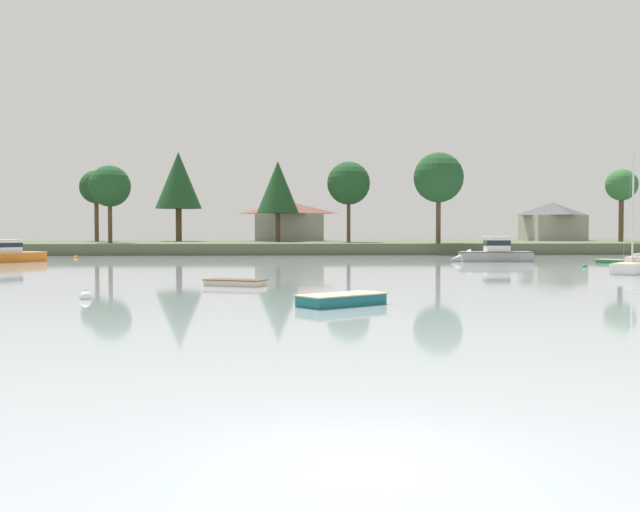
{
  "coord_description": "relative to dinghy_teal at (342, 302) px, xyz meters",
  "views": [
    {
      "loc": [
        -1.06,
        -9.38,
        2.97
      ],
      "look_at": [
        1.74,
        39.78,
        1.23
      ],
      "focal_mm": 41.63,
      "sensor_mm": 36.0,
      "label": 1
    }
  ],
  "objects": [
    {
      "name": "cruiser_grey",
      "position": [
        17.24,
        39.38,
        0.36
      ],
      "size": [
        7.71,
        2.82,
        4.31
      ],
      "color": "gray",
      "rests_on": "ground"
    },
    {
      "name": "dinghy_cream",
      "position": [
        -4.75,
        10.53,
        -0.04
      ],
      "size": [
        3.54,
        2.64,
        0.47
      ],
      "color": "beige",
      "rests_on": "ground"
    },
    {
      "name": "sailboat_white",
      "position": [
        21.92,
        20.57,
        0.04
      ],
      "size": [
        5.16,
        5.69,
        8.82
      ],
      "color": "white",
      "rests_on": "ground"
    },
    {
      "name": "dinghy_green",
      "position": [
        27.13,
        35.29,
        -0.03
      ],
      "size": [
        2.48,
        2.78,
        0.49
      ],
      "color": "#236B3D",
      "rests_on": "ground"
    },
    {
      "name": "mooring_buoy_green",
      "position": [
        21.94,
        28.84,
        -0.09
      ],
      "size": [
        0.38,
        0.38,
        0.43
      ],
      "color": "#1E8C47",
      "rests_on": "ground"
    },
    {
      "name": "cottage_behind_trees",
      "position": [
        -0.84,
        80.41,
        4.18
      ],
      "size": [
        10.62,
        7.81,
        5.77
      ],
      "color": "#9E998E",
      "rests_on": "far_shore_bank"
    },
    {
      "name": "shore_tree_inland_b",
      "position": [
        6.81,
        68.14,
        8.9
      ],
      "size": [
        5.65,
        5.65,
        10.58
      ],
      "color": "brown",
      "rests_on": "far_shore_bank"
    },
    {
      "name": "shore_tree_left_mid",
      "position": [
        -23.51,
        65.49,
        8.25
      ],
      "size": [
        5.18,
        5.18,
        9.7
      ],
      "color": "brown",
      "rests_on": "far_shore_bank"
    },
    {
      "name": "shore_tree_far_left",
      "position": [
        -28.26,
        78.36,
        8.83
      ],
      "size": [
        4.71,
        4.71,
        10.09
      ],
      "color": "brown",
      "rests_on": "far_shore_bank"
    },
    {
      "name": "shore_tree_left",
      "position": [
        16.94,
        59.94,
        9.1
      ],
      "size": [
        6.04,
        6.04,
        10.98
      ],
      "color": "brown",
      "rests_on": "far_shore_bank"
    },
    {
      "name": "far_shore_bank",
      "position": [
        -1.44,
        80.21,
        0.52
      ],
      "size": [
        210.7,
        45.69,
        1.35
      ],
      "primitive_type": "cube",
      "color": "#4C563D",
      "rests_on": "ground"
    },
    {
      "name": "shore_tree_far_right",
      "position": [
        -16.63,
        78.1,
        9.84
      ],
      "size": [
        6.6,
        6.6,
        12.75
      ],
      "color": "brown",
      "rests_on": "far_shore_bank"
    },
    {
      "name": "dinghy_teal",
      "position": [
        0.0,
        0.0,
        0.0
      ],
      "size": [
        3.86,
        3.39,
        0.64
      ],
      "color": "#196B70",
      "rests_on": "ground"
    },
    {
      "name": "mooring_buoy_orange",
      "position": [
        -23.78,
        50.59,
        -0.09
      ],
      "size": [
        0.4,
        0.4,
        0.45
      ],
      "color": "orange",
      "rests_on": "ground"
    },
    {
      "name": "shore_tree_center",
      "position": [
        -2.47,
        72.31,
        8.6
      ],
      "size": [
        5.77,
        5.77,
        10.98
      ],
      "color": "brown",
      "rests_on": "far_shore_bank"
    },
    {
      "name": "ground_plane",
      "position": [
        -1.44,
        -19.49,
        -0.16
      ],
      "size": [
        468.22,
        468.22,
        0.0
      ],
      "primitive_type": "plane",
      "color": "#939EA3"
    },
    {
      "name": "cottage_near_water",
      "position": [
        39.42,
        82.24,
        4.21
      ],
      "size": [
        8.18,
        9.87,
        5.83
      ],
      "color": "#9E998E",
      "rests_on": "far_shore_bank"
    },
    {
      "name": "shore_tree_inland_c",
      "position": [
        44.58,
        70.33,
        8.84
      ],
      "size": [
        4.34,
        4.34,
        9.98
      ],
      "color": "brown",
      "rests_on": "far_shore_bank"
    },
    {
      "name": "mooring_buoy_white",
      "position": [
        -10.73,
        3.26,
        -0.07
      ],
      "size": [
        0.51,
        0.51,
        0.56
      ],
      "color": "white",
      "rests_on": "ground"
    }
  ]
}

